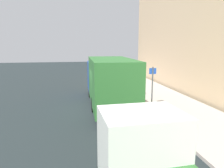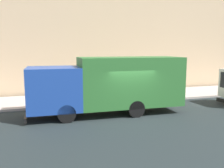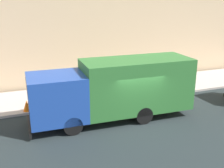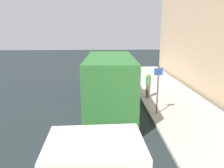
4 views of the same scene
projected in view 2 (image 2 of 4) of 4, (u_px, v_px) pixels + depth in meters
ground at (130, 117)px, 12.92m from camera, size 80.00×80.00×0.00m
sidewalk at (105, 97)px, 17.69m from camera, size 4.12×30.00×0.14m
building_facade at (96, 13)px, 19.20m from camera, size 0.50×30.00×12.91m
large_utility_truck at (109, 84)px, 13.27m from camera, size 2.61×8.60×3.17m
pedestrian_walking at (76, 90)px, 15.37m from camera, size 0.38×0.38×1.65m
traffic_cone_orange at (29, 102)px, 14.47m from camera, size 0.43×0.43×0.62m
street_sign_post at (120, 79)px, 16.03m from camera, size 0.44×0.08×2.53m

